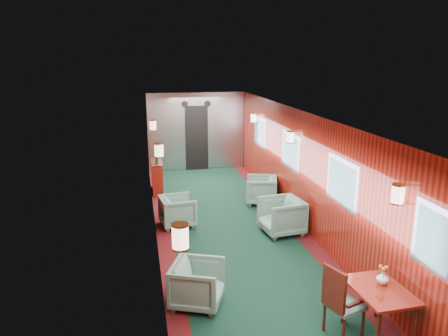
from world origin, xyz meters
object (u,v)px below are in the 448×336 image
Objects in this scene: credenza at (157,176)px; armchair_left_near at (197,284)px; side_chair at (340,299)px; armchair_left_far at (178,211)px; armchair_right_near at (281,216)px; armchair_right_far at (261,190)px; dining_table at (379,297)px.

credenza is 5.55m from armchair_left_near.
side_chair is 1.37× the size of armchair_left_far.
armchair_right_near is (2.32, -3.27, -0.06)m from credenza.
armchair_left_near is (-1.65, 1.07, -0.20)m from side_chair.
armchair_right_near is 1.09× the size of armchair_right_far.
armchair_right_near is (-0.12, 3.44, -0.21)m from dining_table.
armchair_right_near reaches higher than dining_table.
armchair_right_near is (0.35, 3.33, -0.16)m from side_chair.
side_chair is 1.33× the size of armchair_right_far.
armchair_left_far is at bearing -82.80° from credenza.
credenza is at bearing 24.92° from armchair_left_near.
side_chair is 4.46m from armchair_left_far.
credenza is (-1.96, 6.61, -0.11)m from side_chair.
armchair_right_far is (2.11, 1.05, 0.01)m from armchair_left_far.
side_chair reaches higher than dining_table.
dining_table is at bearing -97.29° from armchair_left_near.
armchair_left_far is (0.00, 3.07, -0.00)m from armchair_left_near.
armchair_left_near is at bearing 127.74° from side_chair.
credenza is at bearing -151.97° from armchair_right_near.
armchair_right_near is (2.00, 2.26, 0.04)m from armchair_left_near.
dining_table is 4.76m from armchair_left_far.
credenza is at bearing -0.93° from armchair_left_far.
armchair_left_far is at bearing 21.69° from armchair_left_near.
dining_table reaches higher than armchair_right_far.
armchair_right_far is at bearing -30.36° from credenza.
armchair_left_far is at bearing -119.13° from armchair_right_near.
armchair_left_near is 3.07m from armchair_left_far.
side_chair is at bearing 164.41° from dining_table.
side_chair is at bearing -166.36° from armchair_left_far.
side_chair is 3.36m from armchair_right_near.
armchair_right_near is at bearing 64.64° from side_chair.
dining_table is 1.28× the size of armchair_right_far.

